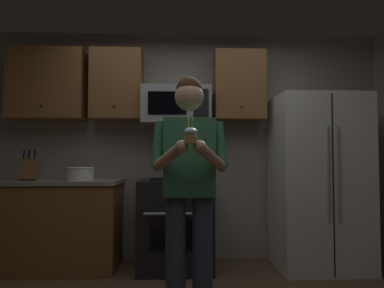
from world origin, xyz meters
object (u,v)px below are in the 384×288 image
at_px(oven_range, 176,224).
at_px(microwave, 176,106).
at_px(knife_block, 30,169).
at_px(refrigerator, 318,182).
at_px(person, 189,178).
at_px(cupcake, 191,135).
at_px(bowl_large_white, 80,173).

bearing_deg(oven_range, microwave, 89.98).
height_order(oven_range, knife_block, knife_block).
xyz_separation_m(microwave, knife_block, (-1.50, -0.15, -0.69)).
bearing_deg(microwave, oven_range, -90.02).
distance_m(refrigerator, knife_block, 3.00).
bearing_deg(person, oven_range, 95.65).
distance_m(knife_block, cupcake, 2.13).
bearing_deg(person, cupcake, -90.00).
relative_size(microwave, knife_block, 2.31).
relative_size(refrigerator, knife_block, 5.63).
xyz_separation_m(microwave, refrigerator, (1.50, -0.16, -0.82)).
xyz_separation_m(bowl_large_white, person, (1.10, -1.04, 0.00)).
height_order(oven_range, refrigerator, refrigerator).
bearing_deg(bowl_large_white, microwave, 8.35).
bearing_deg(microwave, knife_block, -174.34).
bearing_deg(oven_range, refrigerator, -1.50).
bearing_deg(knife_block, refrigerator, -0.19).
height_order(knife_block, cupcake, cupcake).
relative_size(bowl_large_white, person, 0.17).
bearing_deg(bowl_large_white, knife_block, -179.63).
bearing_deg(bowl_large_white, oven_range, 1.50).
bearing_deg(bowl_large_white, person, -43.57).
height_order(person, cupcake, person).
bearing_deg(person, knife_block, 147.07).
relative_size(person, cupcake, 10.13).
relative_size(bowl_large_white, cupcake, 1.67).
bearing_deg(cupcake, oven_range, 94.33).
distance_m(knife_block, bowl_large_white, 0.51).
height_order(bowl_large_white, cupcake, cupcake).
relative_size(oven_range, cupcake, 5.36).
height_order(refrigerator, person, refrigerator).
height_order(microwave, knife_block, microwave).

